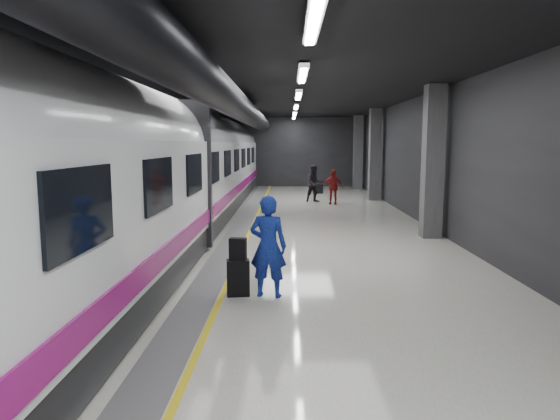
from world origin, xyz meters
TOP-DOWN VIEW (x-y plane):
  - ground at (0.00, 0.00)m, footprint 40.00×40.00m
  - platform_hall at (-0.29, 0.96)m, footprint 10.02×40.02m
  - train at (-3.25, -0.00)m, footprint 3.05×38.00m
  - traveler_main at (-0.09, -3.96)m, footprint 0.75×0.56m
  - suitcase_main at (-0.65, -3.91)m, footprint 0.45×0.32m
  - shoulder_bag at (-0.65, -3.92)m, footprint 0.32×0.19m
  - traveler_far_a at (1.54, 11.09)m, footprint 1.05×0.93m
  - traveler_far_b at (2.34, 10.24)m, footprint 0.99×0.53m
  - suitcase_far at (2.04, 15.22)m, footprint 0.38×0.26m

SIDE VIEW (x-z plane):
  - ground at x=0.00m, z-range 0.00..0.00m
  - suitcase_far at x=2.04m, z-range 0.00..0.54m
  - suitcase_main at x=-0.65m, z-range 0.00..0.67m
  - traveler_far_b at x=2.34m, z-range 0.00..1.61m
  - shoulder_bag at x=-0.65m, z-range 0.67..1.08m
  - traveler_far_a at x=1.54m, z-range 0.00..1.79m
  - traveler_main at x=-0.09m, z-range 0.00..1.88m
  - train at x=-3.25m, z-range 0.04..4.09m
  - platform_hall at x=-0.29m, z-range 1.28..5.79m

